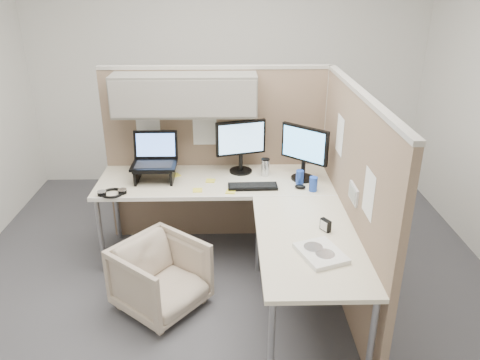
{
  "coord_description": "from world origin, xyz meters",
  "views": [
    {
      "loc": [
        0.02,
        -3.13,
        2.33
      ],
      "look_at": [
        0.1,
        0.25,
        0.85
      ],
      "focal_mm": 35.0,
      "sensor_mm": 36.0,
      "label": 1
    }
  ],
  "objects_px": {
    "desk": "(244,205)",
    "office_chair": "(161,274)",
    "monitor_left": "(241,142)",
    "keyboard": "(253,187)"
  },
  "relations": [
    {
      "from": "desk",
      "to": "monitor_left",
      "type": "relative_size",
      "value": 4.29
    },
    {
      "from": "monitor_left",
      "to": "keyboard",
      "type": "xyz_separation_m",
      "value": [
        0.09,
        -0.35,
        -0.26
      ]
    },
    {
      "from": "desk",
      "to": "monitor_left",
      "type": "height_order",
      "value": "monitor_left"
    },
    {
      "from": "desk",
      "to": "office_chair",
      "type": "relative_size",
      "value": 3.4
    },
    {
      "from": "desk",
      "to": "keyboard",
      "type": "height_order",
      "value": "keyboard"
    },
    {
      "from": "monitor_left",
      "to": "keyboard",
      "type": "distance_m",
      "value": 0.44
    },
    {
      "from": "office_chair",
      "to": "monitor_left",
      "type": "relative_size",
      "value": 1.26
    },
    {
      "from": "desk",
      "to": "keyboard",
      "type": "bearing_deg",
      "value": 70.63
    },
    {
      "from": "desk",
      "to": "office_chair",
      "type": "xyz_separation_m",
      "value": [
        -0.63,
        -0.34,
        -0.39
      ]
    },
    {
      "from": "office_chair",
      "to": "keyboard",
      "type": "bearing_deg",
      "value": -11.42
    }
  ]
}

